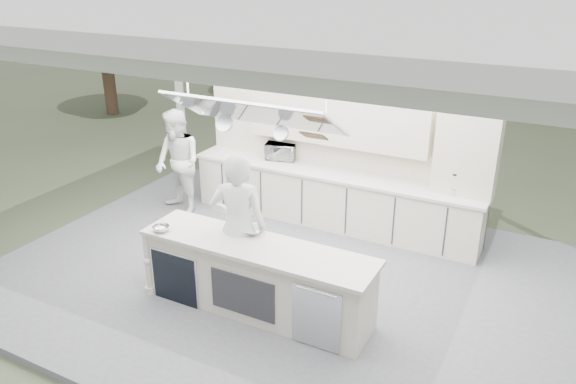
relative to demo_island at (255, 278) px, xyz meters
The scene contains 12 objects.
ground 1.10m from the demo_island, 101.07° to the left, with size 90.00×90.00×0.00m, color #435037.
stage_deck 1.07m from the demo_island, 101.07° to the left, with size 8.00×6.00×0.12m, color slate.
tent 3.25m from the demo_island, 101.05° to the left, with size 8.20×6.20×3.86m.
demo_island is the anchor object (origin of this frame).
back_counter 2.82m from the demo_island, 93.63° to the left, with size 5.08×0.72×0.95m.
back_wall_unit 3.19m from the demo_island, 84.98° to the left, with size 5.05×0.48×2.25m.
tree_cluster 11.02m from the demo_island, 91.82° to the left, with size 19.55×9.40×5.85m.
head_chef 0.68m from the demo_island, 150.11° to the left, with size 0.74×0.48×2.03m, color silver.
sous_chef 3.46m from the demo_island, 144.00° to the left, with size 0.91×0.71×1.86m, color white.
toaster_oven 3.30m from the demo_island, 112.70° to the left, with size 0.53×0.36×0.29m, color silver.
bowl_large 0.61m from the demo_island, 128.62° to the left, with size 0.32×0.32×0.08m, color silver.
bowl_small 1.40m from the demo_island, 169.43° to the right, with size 0.22×0.22×0.07m, color #B6B8BD.
Camera 1 is at (3.43, -6.17, 4.37)m, focal length 35.00 mm.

